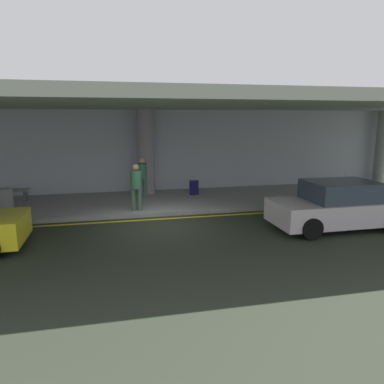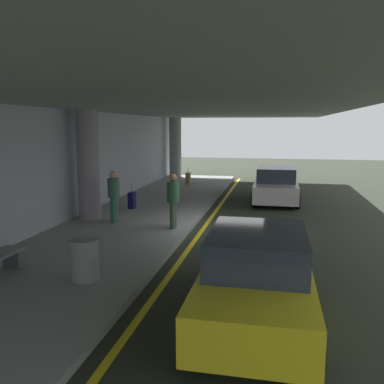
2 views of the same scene
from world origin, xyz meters
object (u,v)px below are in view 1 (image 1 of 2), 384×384
object	(u,v)px
support_column_left_mid	(146,152)
suitcase_upright_primary	(194,187)
traveler_with_luggage	(142,175)
person_waiting_for_ride	(136,184)
car_silver	(338,206)
support_column_center	(383,147)
suitcase_upright_secondary	(345,184)
trash_bin_steel	(5,201)
bench_metal	(8,193)

from	to	relation	value
support_column_left_mid	suitcase_upright_primary	world-z (taller)	support_column_left_mid
traveler_with_luggage	person_waiting_for_ride	world-z (taller)	same
car_silver	traveler_with_luggage	world-z (taller)	traveler_with_luggage
support_column_center	traveler_with_luggage	size ratio (longest dim) A/B	2.17
car_silver	suitcase_upright_secondary	size ratio (longest dim) A/B	4.56
support_column_left_mid	support_column_center	size ratio (longest dim) A/B	1.00
suitcase_upright_primary	trash_bin_steel	bearing A→B (deg)	-162.62
support_column_left_mid	bench_metal	bearing A→B (deg)	-174.87
support_column_center	person_waiting_for_ride	bearing A→B (deg)	-166.36
support_column_left_mid	trash_bin_steel	distance (m)	5.90
suitcase_upright_secondary	support_column_center	bearing A→B (deg)	38.24
traveler_with_luggage	person_waiting_for_ride	size ratio (longest dim) A/B	1.00
suitcase_upright_secondary	trash_bin_steel	bearing A→B (deg)	-163.53
support_column_left_mid	support_column_center	bearing A→B (deg)	0.00
suitcase_upright_secondary	trash_bin_steel	xyz separation A→B (m)	(-14.13, -0.91, 0.11)
car_silver	bench_metal	distance (m)	12.30
support_column_center	bench_metal	distance (m)	17.63
bench_metal	support_column_left_mid	bearing A→B (deg)	5.13
support_column_center	bench_metal	world-z (taller)	support_column_center
person_waiting_for_ride	suitcase_upright_secondary	world-z (taller)	person_waiting_for_ride
suitcase_upright_primary	support_column_left_mid	bearing A→B (deg)	163.35
person_waiting_for_ride	bench_metal	size ratio (longest dim) A/B	1.05
person_waiting_for_ride	trash_bin_steel	bearing A→B (deg)	162.47
support_column_center	suitcase_upright_primary	world-z (taller)	support_column_center
suitcase_upright_secondary	trash_bin_steel	distance (m)	14.16
person_waiting_for_ride	car_silver	bearing A→B (deg)	-35.59
support_column_center	suitcase_upright_primary	size ratio (longest dim) A/B	4.06
suitcase_upright_primary	support_column_center	bearing A→B (deg)	9.29
bench_metal	support_column_center	bearing A→B (deg)	1.63
traveler_with_luggage	suitcase_upright_secondary	bearing A→B (deg)	164.04
support_column_center	person_waiting_for_ride	world-z (taller)	support_column_center
person_waiting_for_ride	bench_metal	world-z (taller)	person_waiting_for_ride
suitcase_upright_secondary	bench_metal	size ratio (longest dim) A/B	0.56
support_column_center	car_silver	size ratio (longest dim) A/B	0.89
traveler_with_luggage	suitcase_upright_primary	distance (m)	2.35
car_silver	suitcase_upright_primary	size ratio (longest dim) A/B	4.56
support_column_left_mid	traveler_with_luggage	size ratio (longest dim) A/B	2.17
support_column_left_mid	trash_bin_steel	xyz separation A→B (m)	(-5.21, -2.37, -1.40)
suitcase_upright_primary	person_waiting_for_ride	bearing A→B (deg)	-134.27
trash_bin_steel	car_silver	bearing A→B (deg)	-19.61
support_column_center	traveler_with_luggage	xyz separation A→B (m)	(-12.27, -0.98, -0.86)
suitcase_upright_secondary	support_column_left_mid	bearing A→B (deg)	-176.56
person_waiting_for_ride	trash_bin_steel	size ratio (longest dim) A/B	1.98
car_silver	person_waiting_for_ride	size ratio (longest dim) A/B	2.44
support_column_left_mid	traveler_with_luggage	bearing A→B (deg)	-105.52
traveler_with_luggage	bench_metal	world-z (taller)	traveler_with_luggage
suitcase_upright_secondary	bench_metal	world-z (taller)	suitcase_upright_secondary
suitcase_upright_primary	bench_metal	bearing A→B (deg)	-177.27
car_silver	person_waiting_for_ride	world-z (taller)	person_waiting_for_ride
support_column_left_mid	car_silver	distance (m)	8.25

